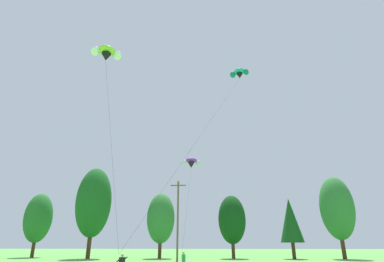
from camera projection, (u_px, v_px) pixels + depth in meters
The scene contains 11 objects.
treeline_tree_b at pixel (38, 218), 53.31m from camera, with size 4.67×4.67×10.65m.
treeline_tree_c at pixel (94, 202), 49.84m from camera, with size 5.65×5.65×14.24m.
treeline_tree_d at pixel (161, 218), 50.09m from camera, with size 4.55×4.55×10.20m.
treeline_tree_e at pixel (232, 220), 49.66m from camera, with size 4.44×4.44×9.78m.
treeline_tree_f at pixel (290, 220), 47.97m from camera, with size 3.60×3.60×9.11m.
treeline_tree_g at pixel (337, 208), 48.50m from camera, with size 5.19×5.19×12.55m.
utility_pole at pixel (178, 218), 41.94m from camera, with size 2.20×0.26×10.69m.
kite_flyer_mid at pixel (184, 260), 26.17m from camera, with size 0.37×0.60×1.69m.
parafoil_kite_high_lime_white at pixel (106, 54), 35.87m from camera, with size 7.10×8.22×22.77m.
parafoil_kite_mid_purple at pixel (191, 163), 45.26m from camera, with size 3.21×16.66×13.20m.
parafoil_kite_far_teal at pixel (239, 74), 43.48m from camera, with size 12.64×16.26×24.33m.
Camera 1 is at (3.53, -4.76, 2.42)m, focal length 28.38 mm.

